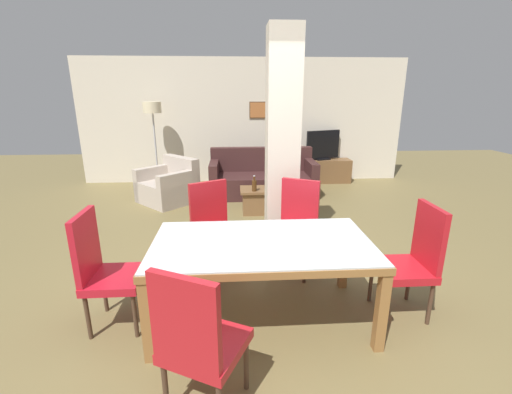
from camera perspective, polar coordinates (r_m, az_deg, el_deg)
name	(u,v)px	position (r m, az deg, el deg)	size (l,w,h in m)	color
ground_plane	(262,317)	(3.32, 0.94, -19.35)	(18.00, 18.00, 0.00)	olive
back_wall	(244,121)	(7.82, -2.08, 12.47)	(7.20, 0.09, 2.70)	beige
divider_pillar	(282,146)	(4.21, 4.40, 8.52)	(0.39, 0.38, 2.70)	beige
dining_table	(262,256)	(3.00, 1.00, -9.77)	(1.88, 1.03, 0.76)	olive
dining_chair_far_left	(214,226)	(3.81, -7.07, -4.86)	(0.62, 0.62, 1.04)	red
dining_chair_head_right	(413,257)	(3.40, 24.72, -9.14)	(0.46, 0.46, 1.04)	red
dining_chair_near_left	(198,339)	(2.24, -9.66, -22.28)	(0.62, 0.62, 1.04)	red
dining_chair_far_right	(296,223)	(3.89, 6.74, -4.36)	(0.62, 0.62, 1.04)	red
dining_chair_head_left	(104,267)	(3.22, -24.07, -10.60)	(0.46, 0.46, 1.04)	red
sofa	(262,180)	(6.85, 1.09, 2.93)	(2.07, 0.90, 0.90)	#3D2120
armchair	(169,187)	(6.59, -14.29, 1.65)	(1.24, 1.24, 0.81)	#C0B1A3
coffee_table	(260,200)	(5.82, 0.74, -0.53)	(0.68, 0.47, 0.42)	brown
bottle	(254,185)	(5.60, -0.28, 1.99)	(0.08, 0.08, 0.26)	#4C2D14
tv_stand	(321,171)	(7.96, 10.85, 4.31)	(1.29, 0.40, 0.52)	brown
tv_screen	(323,146)	(7.85, 11.08, 8.42)	(0.80, 0.33, 0.65)	black
floor_lamp	(153,116)	(7.49, -16.81, 12.87)	(0.36, 0.36, 1.79)	#B7B7BC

